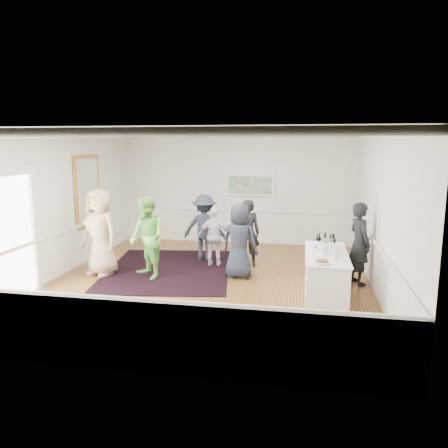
% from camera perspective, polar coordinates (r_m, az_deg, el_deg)
% --- Properties ---
extents(floor, '(8.00, 8.00, 0.00)m').
position_cam_1_polar(floor, '(9.70, -1.96, -7.52)').
color(floor, brown).
rests_on(floor, ground).
extents(ceiling, '(7.00, 8.00, 0.02)m').
position_cam_1_polar(ceiling, '(9.24, -2.08, 11.73)').
color(ceiling, white).
rests_on(ceiling, wall_back).
extents(wall_left, '(0.02, 8.00, 3.20)m').
position_cam_1_polar(wall_left, '(10.65, -20.76, 2.25)').
color(wall_left, white).
rests_on(wall_left, floor).
extents(wall_right, '(0.02, 8.00, 3.20)m').
position_cam_1_polar(wall_right, '(9.25, 19.68, 1.17)').
color(wall_right, white).
rests_on(wall_right, floor).
extents(wall_back, '(7.00, 0.02, 3.20)m').
position_cam_1_polar(wall_back, '(13.24, 1.71, 4.39)').
color(wall_back, white).
rests_on(wall_back, floor).
extents(wall_front, '(7.00, 0.02, 3.20)m').
position_cam_1_polar(wall_front, '(5.57, -10.90, -4.19)').
color(wall_front, white).
rests_on(wall_front, floor).
extents(wainscoting, '(7.00, 8.00, 1.00)m').
position_cam_1_polar(wainscoting, '(9.56, -1.98, -4.67)').
color(wainscoting, white).
rests_on(wainscoting, floor).
extents(mirror, '(0.05, 1.25, 1.85)m').
position_cam_1_polar(mirror, '(11.72, -17.36, 4.13)').
color(mirror, gold).
rests_on(mirror, wall_left).
extents(doorway, '(0.10, 1.78, 2.56)m').
position_cam_1_polar(doorway, '(9.09, -26.53, -0.64)').
color(doorway, white).
rests_on(doorway, wall_left).
extents(landscape_painting, '(1.44, 0.06, 0.66)m').
position_cam_1_polar(landscape_painting, '(13.11, 3.41, 5.11)').
color(landscape_painting, white).
rests_on(landscape_painting, wall_back).
extents(area_rug, '(3.41, 4.17, 0.02)m').
position_cam_1_polar(area_rug, '(10.66, -7.26, -5.89)').
color(area_rug, black).
rests_on(area_rug, floor).
extents(serving_table, '(0.82, 2.15, 0.87)m').
position_cam_1_polar(serving_table, '(8.97, 13.12, -6.37)').
color(serving_table, white).
rests_on(serving_table, floor).
extents(bartender, '(0.65, 0.76, 1.78)m').
position_cam_1_polar(bartender, '(9.78, 17.27, -2.46)').
color(bartender, black).
rests_on(bartender, floor).
extents(guest_tan, '(1.14, 0.95, 2.00)m').
position_cam_1_polar(guest_tan, '(10.37, -15.91, -1.05)').
color(guest_tan, tan).
rests_on(guest_tan, floor).
extents(guest_green, '(1.14, 1.13, 1.86)m').
position_cam_1_polar(guest_green, '(9.88, -10.03, -1.78)').
color(guest_green, '#61BD4B').
rests_on(guest_green, floor).
extents(guest_lilac, '(0.88, 0.42, 1.46)m').
position_cam_1_polar(guest_lilac, '(10.80, -1.23, -1.67)').
color(guest_lilac, silver).
rests_on(guest_lilac, floor).
extents(guest_dark_a, '(1.11, 0.64, 1.71)m').
position_cam_1_polar(guest_dark_a, '(11.33, -2.57, -0.45)').
color(guest_dark_a, '#1E2432').
rests_on(guest_dark_a, floor).
extents(guest_dark_b, '(0.66, 0.48, 1.67)m').
position_cam_1_polar(guest_dark_b, '(10.75, 3.08, -1.15)').
color(guest_dark_b, black).
rests_on(guest_dark_b, floor).
extents(guest_navy, '(0.93, 0.72, 1.69)m').
position_cam_1_polar(guest_navy, '(9.80, 2.04, -2.22)').
color(guest_navy, '#1E2432').
rests_on(guest_navy, floor).
extents(wine_bottles, '(0.41, 0.29, 0.31)m').
position_cam_1_polar(wine_bottles, '(9.28, 13.20, -2.07)').
color(wine_bottles, black).
rests_on(wine_bottles, serving_table).
extents(juice_pitchers, '(0.41, 0.59, 0.24)m').
position_cam_1_polar(juice_pitchers, '(8.61, 13.52, -3.28)').
color(juice_pitchers, '#80AB3D').
rests_on(juice_pitchers, serving_table).
extents(ice_bucket, '(0.26, 0.26, 0.24)m').
position_cam_1_polar(ice_bucket, '(8.99, 13.31, -2.74)').
color(ice_bucket, silver).
rests_on(ice_bucket, serving_table).
extents(nut_bowl, '(0.27, 0.27, 0.08)m').
position_cam_1_polar(nut_bowl, '(8.02, 12.70, -4.87)').
color(nut_bowl, white).
rests_on(nut_bowl, serving_table).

